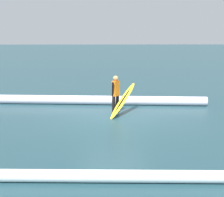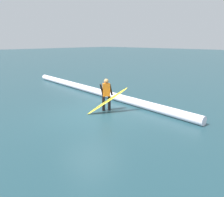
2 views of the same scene
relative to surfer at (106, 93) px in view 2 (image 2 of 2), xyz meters
The scene contains 4 objects.
ground_plane 1.29m from the surfer, 84.25° to the left, with size 164.35×164.35×0.00m, color #1F4049.
surfer is the anchor object (origin of this frame).
surfboard 0.46m from the surfer, 144.97° to the left, with size 1.28×1.78×1.20m.
wave_crest_foreground 3.57m from the surfer, 31.73° to the right, with size 0.41×0.41×14.44m, color white.
Camera 2 is at (-7.29, 6.10, 3.29)m, focal length 34.85 mm.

